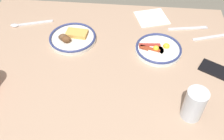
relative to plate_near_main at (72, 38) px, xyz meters
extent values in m
cube|color=tan|center=(-0.13, 0.16, -0.03)|extent=(1.19, 0.96, 0.04)
cylinder|color=#947962|center=(-0.62, -0.21, -0.41)|extent=(0.07, 0.07, 0.71)
cylinder|color=#947962|center=(0.35, -0.21, -0.41)|extent=(0.07, 0.07, 0.71)
cylinder|color=silver|center=(0.00, 0.00, -0.01)|extent=(0.21, 0.21, 0.01)
torus|color=navy|center=(0.00, 0.00, 0.00)|extent=(0.21, 0.21, 0.01)
cube|color=gold|center=(-0.02, -0.02, 0.01)|extent=(0.10, 0.07, 0.02)
ellipsoid|color=brown|center=(0.04, 0.02, 0.01)|extent=(0.03, 0.03, 0.03)
ellipsoid|color=brown|center=(0.02, 0.03, 0.02)|extent=(0.04, 0.03, 0.03)
ellipsoid|color=brown|center=(0.03, 0.02, 0.02)|extent=(0.04, 0.03, 0.03)
cylinder|color=white|center=(-0.39, 0.04, -0.01)|extent=(0.20, 0.20, 0.01)
torus|color=navy|center=(-0.39, 0.04, 0.00)|extent=(0.20, 0.20, 0.01)
cylinder|color=white|center=(-0.42, 0.05, 0.00)|extent=(0.08, 0.08, 0.01)
sphere|color=yellow|center=(-0.42, 0.03, 0.01)|extent=(0.03, 0.03, 0.03)
cylinder|color=white|center=(-0.38, 0.06, 0.00)|extent=(0.07, 0.07, 0.01)
sphere|color=yellow|center=(-0.38, 0.05, 0.01)|extent=(0.03, 0.03, 0.03)
cube|color=#A23229|center=(-0.35, 0.03, 0.00)|extent=(0.10, 0.03, 0.01)
cube|color=#9B3A20|center=(-0.35, 0.05, 0.00)|extent=(0.09, 0.04, 0.01)
cylinder|color=silver|center=(-0.49, 0.36, 0.05)|extent=(0.07, 0.07, 0.12)
cylinder|color=black|center=(-0.49, 0.36, 0.03)|extent=(0.06, 0.06, 0.08)
cube|color=black|center=(-0.62, 0.14, -0.01)|extent=(0.16, 0.13, 0.01)
cube|color=white|center=(-0.36, -0.21, -0.01)|extent=(0.19, 0.18, 0.00)
cube|color=silver|center=(-0.64, -0.08, -0.01)|extent=(0.19, 0.08, 0.01)
cube|color=silver|center=(-0.53, -0.14, -0.01)|extent=(0.19, 0.05, 0.01)
cube|color=silver|center=(-0.62, -0.14, -0.01)|extent=(0.03, 0.01, 0.00)
cube|color=silver|center=(-0.62, -0.15, -0.01)|extent=(0.03, 0.01, 0.00)
cube|color=silver|center=(-0.62, -0.15, -0.01)|extent=(0.03, 0.01, 0.00)
cube|color=silver|center=(-0.61, -0.16, -0.01)|extent=(0.03, 0.01, 0.00)
cube|color=silver|center=(0.22, -0.10, -0.01)|extent=(0.19, 0.07, 0.01)
ellipsoid|color=silver|center=(0.30, -0.08, -0.01)|extent=(0.04, 0.03, 0.01)
camera|label=1|loc=(-0.26, 0.86, 0.72)|focal=39.82mm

